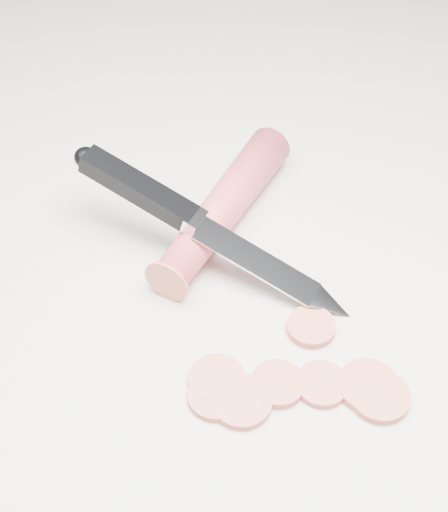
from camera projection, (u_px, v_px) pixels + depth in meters
name	position (u px, v px, depth m)	size (l,w,h in m)	color
ground	(272.00, 308.00, 0.52)	(2.40, 2.40, 0.00)	silver
carrot	(224.00, 207.00, 0.57)	(0.03, 0.03, 0.18)	#CE3A41
carrot_slice_0	(216.00, 395.00, 0.46)	(0.04, 0.04, 0.01)	#D76145
carrot_slice_1	(379.00, 396.00, 0.46)	(0.04, 0.04, 0.01)	#D76145
carrot_slice_2	(368.00, 386.00, 0.47)	(0.04, 0.04, 0.01)	#D76145
carrot_slice_3	(311.00, 327.00, 0.50)	(0.03, 0.03, 0.01)	#D76145
carrot_slice_4	(322.00, 385.00, 0.47)	(0.04, 0.04, 0.01)	#D76145
carrot_slice_5	(217.00, 379.00, 0.47)	(0.04, 0.04, 0.01)	#D76145
carrot_slice_6	(278.00, 384.00, 0.47)	(0.04, 0.04, 0.01)	#D76145
carrot_slice_7	(242.00, 402.00, 0.46)	(0.04, 0.04, 0.01)	#D76145
kitchen_knife	(210.00, 228.00, 0.52)	(0.17, 0.19, 0.07)	silver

